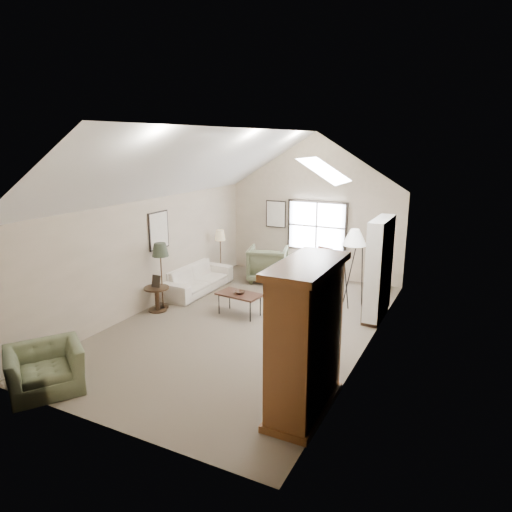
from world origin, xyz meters
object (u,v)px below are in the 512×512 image
at_px(sofa, 197,278).
at_px(armchair_near, 45,369).
at_px(armchair_far, 268,264).
at_px(side_chair, 320,270).
at_px(side_table, 157,299).
at_px(coffee_table, 240,304).
at_px(armoire, 306,339).

relative_size(sofa, armchair_near, 2.07).
relative_size(armchair_far, side_chair, 0.92).
bearing_deg(side_table, armchair_far, 68.58).
bearing_deg(sofa, coffee_table, -118.71).
bearing_deg(armchair_far, side_table, 51.69).
distance_m(armchair_near, side_chair, 6.81).
xyz_separation_m(armchair_near, side_table, (-0.61, 3.48, -0.07)).
distance_m(sofa, armchair_near, 5.12).
bearing_deg(armoire, side_table, 153.53).
bearing_deg(armchair_far, armchair_near, 67.57).
relative_size(armchair_near, armchair_far, 1.04).
height_order(sofa, side_chair, side_chair).
xyz_separation_m(side_table, side_chair, (2.85, 2.95, 0.29)).
height_order(coffee_table, side_chair, side_chair).
height_order(armoire, armchair_near, armoire).
bearing_deg(sofa, side_table, -179.95).
bearing_deg(coffee_table, armoire, -47.24).
height_order(armoire, sofa, armoire).
bearing_deg(side_chair, side_table, -116.53).
bearing_deg(coffee_table, side_table, -161.01).
bearing_deg(armchair_near, sofa, 40.62).
height_order(armoire, armchair_far, armoire).
distance_m(armchair_far, coffee_table, 2.66).
bearing_deg(armchair_near, side_chair, 14.57).
bearing_deg(coffee_table, sofa, 151.25).
relative_size(armoire, side_chair, 1.94).
distance_m(sofa, coffee_table, 2.05).
relative_size(armchair_near, side_chair, 0.96).
bearing_deg(sofa, armoire, -130.76).
relative_size(armoire, sofa, 0.98).
distance_m(armchair_near, side_table, 3.54).
distance_m(armoire, armchair_far, 6.26).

